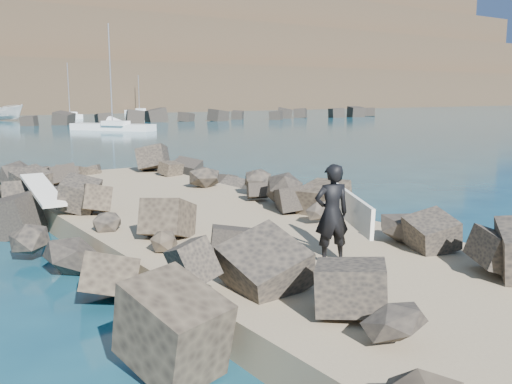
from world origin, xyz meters
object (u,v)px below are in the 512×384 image
boat_imported (6,112)px  surfer_with_board (334,213)px  sailboat_d (70,116)px  surfboard_resting (43,194)px

boat_imported → surfer_with_board: bearing=-132.7°
sailboat_d → surfboard_resting: bearing=-107.6°
surfboard_resting → surfer_with_board: 8.16m
sailboat_d → surfer_with_board: bearing=-103.9°
surfboard_resting → boat_imported: (12.90, 67.59, 0.08)m
surfer_with_board → boat_imported: bearing=82.5°
boat_imported → sailboat_d: size_ratio=0.71×
surfboard_resting → boat_imported: boat_imported is taller
surfer_with_board → sailboat_d: sailboat_d is taller
surfboard_resting → boat_imported: bearing=80.3°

